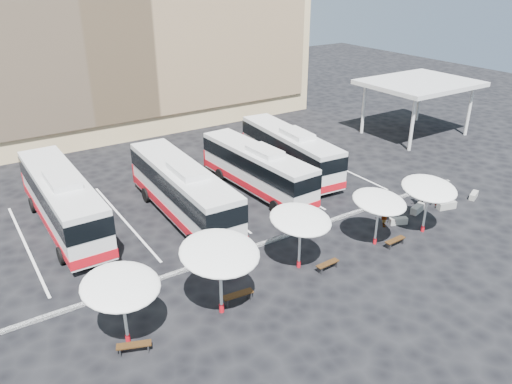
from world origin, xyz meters
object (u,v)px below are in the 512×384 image
sunshade_2 (301,220)px  conc_bench_0 (398,221)px  bus_2 (257,167)px  passenger_2 (445,194)px  wood_bench_2 (328,265)px  passenger_1 (420,195)px  wood_bench_0 (134,346)px  sunshade_0 (121,286)px  conc_bench_1 (417,209)px  sunshade_1 (220,253)px  conc_bench_2 (447,205)px  passenger_3 (439,193)px  wood_bench_3 (395,241)px  wood_bench_1 (238,296)px  bus_3 (290,150)px  bus_1 (182,189)px  sunshade_4 (429,189)px  passenger_0 (385,213)px  sunshade_3 (379,202)px  bus_0 (62,199)px  conc_bench_3 (474,195)px

sunshade_2 → conc_bench_0: 8.85m
bus_2 → passenger_2: bearing=-47.3°
wood_bench_2 → passenger_1: 10.75m
passenger_1 → wood_bench_0: bearing=15.0°
sunshade_0 → conc_bench_1: size_ratio=3.30×
sunshade_1 → conc_bench_1: size_ratio=3.26×
conc_bench_2 → passenger_3: size_ratio=0.73×
wood_bench_2 → conc_bench_0: size_ratio=1.24×
wood_bench_3 → sunshade_1: bearing=178.7°
sunshade_0 → conc_bench_2: bearing=2.0°
wood_bench_1 → bus_2: bearing=52.7°
sunshade_0 → wood_bench_1: 6.14m
bus_3 → passenger_2: bearing=-60.1°
passenger_2 → conc_bench_2: bearing=-97.8°
bus_3 → passenger_3: size_ratio=6.43×
bus_1 → sunshade_1: bearing=-104.0°
sunshade_4 → wood_bench_2: bearing=-179.8°
bus_1 → sunshade_1: bus_1 is taller
wood_bench_1 → conc_bench_2: (17.27, 1.03, -0.13)m
wood_bench_1 → wood_bench_3: bearing=-2.7°
passenger_0 → wood_bench_3: bearing=-173.2°
bus_1 → sunshade_0: 12.03m
wood_bench_2 → passenger_3: size_ratio=0.80×
conc_bench_1 → passenger_3: passenger_3 is taller
sunshade_3 → passenger_0: bearing=30.9°
sunshade_0 → sunshade_2: bearing=3.5°
bus_1 → conc_bench_1: 15.71m
bus_2 → sunshade_4: bearing=-66.9°
conc_bench_0 → passenger_2: 4.71m
sunshade_0 → wood_bench_0: bearing=-90.1°
sunshade_1 → passenger_2: (18.54, 1.64, -2.43)m
bus_3 → passenger_0: 10.70m
wood_bench_2 → conc_bench_1: 9.83m
sunshade_4 → wood_bench_2: (-7.80, -0.03, -2.60)m
bus_0 → conc_bench_0: size_ratio=10.63×
bus_0 → sunshade_1: (4.05, -12.66, 1.30)m
bus_2 → wood_bench_0: size_ratio=7.42×
bus_3 → passenger_3: (4.93, -10.54, -0.96)m
bus_0 → conc_bench_3: bus_0 is taller
wood_bench_1 → passenger_2: bearing=4.6°
bus_1 → conc_bench_3: bus_1 is taller
bus_0 → bus_2: bus_0 is taller
conc_bench_1 → conc_bench_0: bearing=-168.9°
sunshade_3 → wood_bench_1: sunshade_3 is taller
sunshade_3 → conc_bench_3: 10.86m
sunshade_1 → bus_1: bearing=74.2°
passenger_2 → bus_3: bearing=137.4°
sunshade_2 → wood_bench_2: size_ratio=2.87×
sunshade_3 → wood_bench_0: bearing=-176.5°
bus_3 → wood_bench_0: (-17.83, -12.86, -1.52)m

